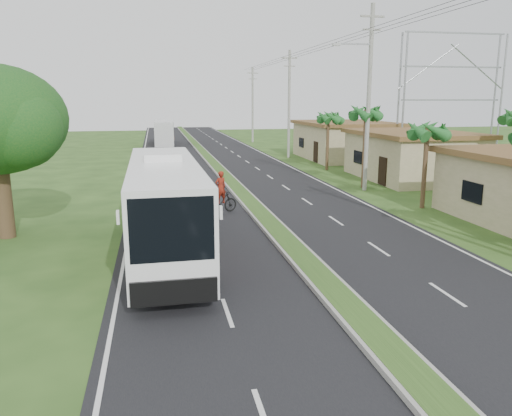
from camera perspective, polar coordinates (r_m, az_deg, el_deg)
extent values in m
plane|color=#284619|center=(15.56, 9.79, -10.71)|extent=(180.00, 180.00, 0.00)
cube|color=black|center=(34.28, -2.24, 2.15)|extent=(14.00, 160.00, 0.02)
cube|color=gray|center=(34.26, -2.24, 2.29)|extent=(1.20, 160.00, 0.17)
cube|color=#284619|center=(34.25, -2.24, 2.44)|extent=(0.95, 160.00, 0.02)
cube|color=silver|center=(33.89, -13.50, 1.69)|extent=(0.12, 160.00, 0.01)
cube|color=silver|center=(35.94, 8.38, 2.48)|extent=(0.12, 160.00, 0.01)
cube|color=tan|center=(40.50, 17.31, 5.55)|extent=(7.00, 10.00, 3.35)
cube|color=brown|center=(40.34, 17.48, 8.14)|extent=(7.60, 10.60, 0.32)
cube|color=tan|center=(53.15, 10.10, 7.47)|extent=(8.00, 11.00, 3.50)
cube|color=brown|center=(53.03, 10.17, 9.53)|extent=(8.60, 11.60, 0.32)
cylinder|color=#473321|center=(29.53, 18.73, 4.37)|extent=(0.26, 0.26, 4.60)
cylinder|color=#473321|center=(35.43, 12.28, 6.61)|extent=(0.26, 0.26, 5.40)
cylinder|color=#473321|center=(43.99, 8.18, 7.42)|extent=(0.26, 0.26, 4.80)
cylinder|color=#473321|center=(24.59, -26.93, 1.50)|extent=(0.70, 0.70, 4.00)
sphere|color=#13471A|center=(23.01, -25.38, 8.30)|extent=(3.40, 3.40, 3.40)
cylinder|color=gray|center=(34.24, 12.74, 11.93)|extent=(0.28, 0.28, 12.00)
cube|color=gray|center=(34.63, 13.18, 20.56)|extent=(1.60, 0.12, 0.12)
cube|color=gray|center=(34.52, 13.11, 19.25)|extent=(1.20, 0.10, 0.10)
cube|color=gray|center=(33.95, 11.09, 17.92)|extent=(2.40, 0.10, 0.10)
cylinder|color=gray|center=(53.16, 3.80, 11.68)|extent=(0.28, 0.28, 11.00)
cube|color=gray|center=(53.32, 3.88, 16.74)|extent=(1.60, 0.12, 0.12)
cube|color=gray|center=(53.26, 3.86, 15.88)|extent=(1.20, 0.10, 0.10)
cylinder|color=gray|center=(72.66, -0.39, 11.66)|extent=(0.28, 0.28, 10.50)
cube|color=gray|center=(72.74, -0.40, 15.17)|extent=(1.60, 0.12, 0.12)
cube|color=gray|center=(72.71, -0.40, 14.54)|extent=(1.20, 0.10, 0.10)
cylinder|color=gray|center=(48.29, 16.54, 11.75)|extent=(0.18, 0.18, 12.00)
cylinder|color=gray|center=(53.66, 26.21, 11.01)|extent=(0.18, 0.18, 12.00)
cylinder|color=gray|center=(49.18, 15.99, 11.78)|extent=(0.18, 0.18, 12.00)
cylinder|color=gray|center=(54.46, 25.57, 11.07)|extent=(0.18, 0.18, 12.00)
cube|color=gray|center=(51.22, 21.33, 11.42)|extent=(10.00, 0.14, 0.14)
cube|color=gray|center=(51.31, 21.60, 14.77)|extent=(10.00, 0.14, 0.14)
cube|color=gray|center=(51.57, 21.87, 18.09)|extent=(10.00, 0.14, 0.14)
cube|color=white|center=(19.76, -10.37, 0.52)|extent=(2.71, 12.30, 3.22)
cube|color=black|center=(20.24, -10.50, 2.83)|extent=(2.73, 9.85, 1.29)
cube|color=black|center=(13.73, -9.59, -2.43)|extent=(2.30, 0.17, 1.80)
cube|color=#B6110F|center=(18.71, -10.16, -2.16)|extent=(2.67, 5.35, 0.56)
cube|color=yellow|center=(20.26, -10.30, -1.81)|extent=(2.64, 3.10, 0.26)
cube|color=white|center=(20.71, -10.67, 5.95)|extent=(1.46, 2.47, 0.29)
cylinder|color=black|center=(16.43, -13.76, -7.64)|extent=(0.34, 1.07, 1.06)
cylinder|color=black|center=(16.50, -5.66, -7.25)|extent=(0.34, 1.07, 1.06)
cylinder|color=black|center=(23.30, -13.34, -1.71)|extent=(0.34, 1.07, 1.06)
cylinder|color=black|center=(23.35, -7.66, -1.46)|extent=(0.34, 1.07, 1.06)
cube|color=silver|center=(69.83, -10.40, 8.51)|extent=(2.78, 11.17, 3.09)
cube|color=black|center=(70.26, -10.43, 9.29)|extent=(2.73, 8.28, 1.05)
cube|color=orange|center=(68.90, -10.39, 7.98)|extent=(2.64, 5.39, 0.34)
cylinder|color=black|center=(65.37, -11.35, 7.15)|extent=(0.32, 0.94, 0.93)
cylinder|color=black|center=(65.34, -9.47, 7.22)|extent=(0.32, 0.94, 0.93)
cylinder|color=black|center=(74.02, -11.15, 7.73)|extent=(0.32, 0.94, 0.93)
cylinder|color=black|center=(73.99, -9.50, 7.80)|extent=(0.32, 0.94, 0.93)
imported|color=black|center=(27.01, -4.04, 0.63)|extent=(2.03, 1.31, 1.19)
imported|color=maroon|center=(26.85, -4.07, 2.37)|extent=(0.75, 0.64, 1.75)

